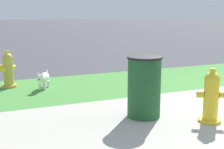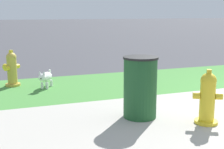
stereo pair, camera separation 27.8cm
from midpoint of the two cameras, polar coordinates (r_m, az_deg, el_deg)
grass_verge at (r=7.75m, az=16.44°, el=0.03°), size 18.00×2.24×0.01m
fire_hydrant_far_end at (r=6.49m, az=-19.66°, el=0.79°), size 0.34×0.34×0.73m
fire_hydrant_by_grass_verge at (r=4.33m, az=15.91°, el=-3.94°), size 0.38×0.36×0.74m
small_white_dog at (r=6.16m, az=-13.71°, el=-0.64°), size 0.35×0.49×0.38m
trash_bin at (r=4.36m, az=4.08°, el=-2.33°), size 0.48×0.48×0.87m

